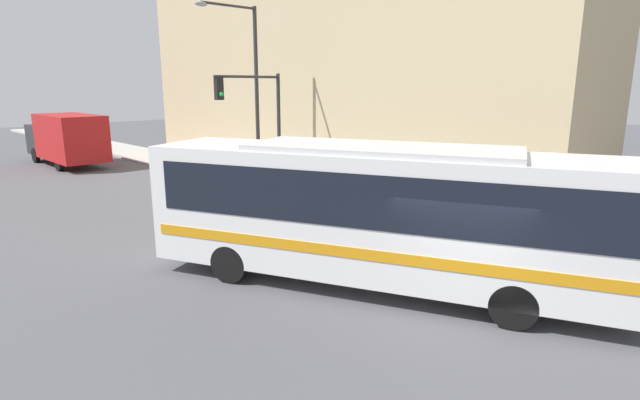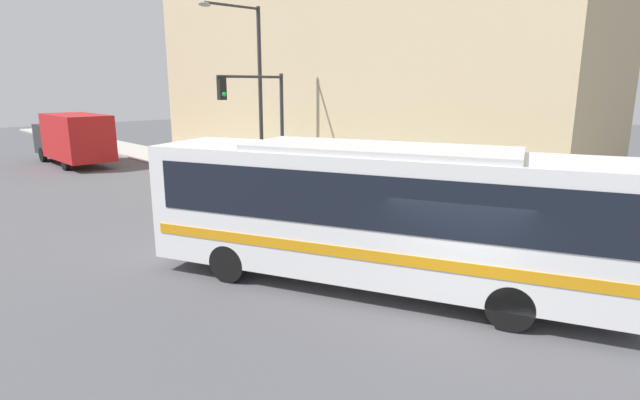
{
  "view_description": "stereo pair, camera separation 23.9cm",
  "coord_description": "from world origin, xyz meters",
  "px_view_note": "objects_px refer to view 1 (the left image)",
  "views": [
    {
      "loc": [
        -8.84,
        -4.74,
        4.73
      ],
      "look_at": [
        0.97,
        5.31,
        1.46
      ],
      "focal_mm": 28.0,
      "sensor_mm": 36.0,
      "label": 1
    },
    {
      "loc": [
        -8.67,
        -4.9,
        4.73
      ],
      "look_at": [
        0.97,
        5.31,
        1.46
      ],
      "focal_mm": 28.0,
      "sensor_mm": 36.0,
      "label": 2
    }
  ],
  "objects_px": {
    "delivery_truck": "(66,138)",
    "traffic_light_pole": "(257,111)",
    "street_lamp": "(249,81)",
    "fire_hydrant": "(416,209)",
    "city_bus": "(379,208)"
  },
  "relations": [
    {
      "from": "delivery_truck",
      "to": "fire_hydrant",
      "type": "height_order",
      "value": "delivery_truck"
    },
    {
      "from": "street_lamp",
      "to": "delivery_truck",
      "type": "bearing_deg",
      "value": 106.78
    },
    {
      "from": "city_bus",
      "to": "fire_hydrant",
      "type": "relative_size",
      "value": 13.54
    },
    {
      "from": "fire_hydrant",
      "to": "traffic_light_pole",
      "type": "height_order",
      "value": "traffic_light_pole"
    },
    {
      "from": "traffic_light_pole",
      "to": "street_lamp",
      "type": "height_order",
      "value": "street_lamp"
    },
    {
      "from": "delivery_truck",
      "to": "traffic_light_pole",
      "type": "height_order",
      "value": "traffic_light_pole"
    },
    {
      "from": "fire_hydrant",
      "to": "street_lamp",
      "type": "distance_m",
      "value": 10.08
    },
    {
      "from": "city_bus",
      "to": "traffic_light_pole",
      "type": "distance_m",
      "value": 10.91
    },
    {
      "from": "delivery_truck",
      "to": "traffic_light_pole",
      "type": "distance_m",
      "value": 15.05
    },
    {
      "from": "city_bus",
      "to": "fire_hydrant",
      "type": "distance_m",
      "value": 5.87
    },
    {
      "from": "city_bus",
      "to": "delivery_truck",
      "type": "distance_m",
      "value": 24.59
    },
    {
      "from": "fire_hydrant",
      "to": "street_lamp",
      "type": "bearing_deg",
      "value": 90.91
    },
    {
      "from": "delivery_truck",
      "to": "street_lamp",
      "type": "relative_size",
      "value": 0.93
    },
    {
      "from": "delivery_truck",
      "to": "traffic_light_pole",
      "type": "relative_size",
      "value": 1.47
    },
    {
      "from": "traffic_light_pole",
      "to": "street_lamp",
      "type": "xyz_separation_m",
      "value": [
        0.86,
        1.66,
        1.24
      ]
    }
  ]
}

